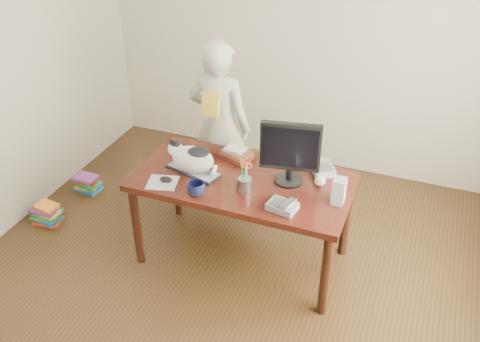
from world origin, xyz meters
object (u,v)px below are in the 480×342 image
at_px(speaker, 339,191).
at_px(book_pile_a, 47,214).
at_px(monitor, 290,150).
at_px(book_pile_b, 87,183).
at_px(baseball, 320,181).
at_px(person, 220,126).
at_px(cat, 191,158).
at_px(desk, 246,190).
at_px(phone, 283,206).
at_px(pen_cup, 245,183).
at_px(book_stack, 237,154).
at_px(mouse, 166,179).
at_px(keyboard, 194,171).
at_px(calculator, 322,168).
at_px(coffee_mug, 196,189).

height_order(speaker, book_pile_a, speaker).
relative_size(monitor, speaker, 2.54).
bearing_deg(book_pile_b, baseball, -5.65).
bearing_deg(monitor, person, 132.40).
distance_m(cat, book_pile_a, 1.58).
xyz_separation_m(desk, phone, (0.39, -0.33, 0.18)).
height_order(pen_cup, book_stack, pen_cup).
bearing_deg(person, mouse, 90.67).
height_order(desk, pen_cup, pen_cup).
xyz_separation_m(mouse, speaker, (1.22, 0.21, 0.07)).
bearing_deg(baseball, monitor, -168.01).
bearing_deg(keyboard, mouse, -108.68).
relative_size(monitor, baseball, 6.02).
bearing_deg(calculator, monitor, -161.14).
distance_m(coffee_mug, baseball, 0.89).
height_order(pen_cup, baseball, pen_cup).
bearing_deg(book_stack, desk, -32.62).
distance_m(coffee_mug, book_stack, 0.57).
distance_m(book_stack, calculator, 0.67).
bearing_deg(phone, cat, 175.80).
relative_size(phone, speaker, 1.13).
distance_m(monitor, person, 1.03).
relative_size(keyboard, cat, 1.08).
bearing_deg(book_stack, keyboard, -108.50).
relative_size(coffee_mug, baseball, 1.56).
xyz_separation_m(monitor, mouse, (-0.83, -0.32, -0.25)).
height_order(monitor, baseball, monitor).
height_order(calculator, book_pile_b, calculator).
bearing_deg(book_stack, mouse, -107.39).
xyz_separation_m(pen_cup, book_pile_b, (-1.79, 0.49, -0.75)).
bearing_deg(coffee_mug, baseball, 28.74).
bearing_deg(phone, person, 143.46).
height_order(keyboard, book_pile_b, keyboard).
relative_size(pen_cup, phone, 1.16).
distance_m(book_stack, book_pile_a, 1.81).
relative_size(keyboard, speaker, 2.40).
relative_size(monitor, mouse, 4.42).
xyz_separation_m(keyboard, pen_cup, (0.45, -0.10, 0.06)).
relative_size(coffee_mug, book_pile_b, 0.48).
distance_m(desk, person, 0.78).
distance_m(speaker, baseball, 0.24).
bearing_deg(cat, book_stack, 66.66).
xyz_separation_m(baseball, book_pile_a, (-2.30, -0.33, -0.70)).
xyz_separation_m(phone, book_stack, (-0.54, 0.51, 0.01)).
height_order(book_stack, person, person).
bearing_deg(book_pile_a, keyboard, 6.44).
height_order(monitor, phone, monitor).
relative_size(baseball, book_pile_b, 0.31).
bearing_deg(coffee_mug, person, 103.79).
bearing_deg(book_stack, book_pile_a, -145.90).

